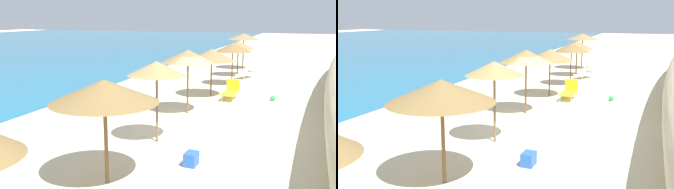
% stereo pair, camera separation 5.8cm
% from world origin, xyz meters
% --- Properties ---
extents(ground_plane, '(160.00, 160.00, 0.00)m').
position_xyz_m(ground_plane, '(0.00, 0.00, 0.00)').
color(ground_plane, beige).
extents(beach_umbrella_3, '(2.69, 2.69, 2.67)m').
position_xyz_m(beach_umbrella_3, '(-6.21, 0.84, 2.38)').
color(beach_umbrella_3, brown).
rests_on(beach_umbrella_3, ground_plane).
extents(beach_umbrella_4, '(1.94, 1.94, 2.73)m').
position_xyz_m(beach_umbrella_4, '(-2.80, 0.88, 2.49)').
color(beach_umbrella_4, brown).
rests_on(beach_umbrella_4, ground_plane).
extents(beach_umbrella_5, '(2.27, 2.27, 2.76)m').
position_xyz_m(beach_umbrella_5, '(1.20, 1.11, 2.48)').
color(beach_umbrella_5, brown).
rests_on(beach_umbrella_5, ground_plane).
extents(beach_umbrella_6, '(2.47, 2.47, 2.50)m').
position_xyz_m(beach_umbrella_6, '(4.99, 1.04, 2.19)').
color(beach_umbrella_6, brown).
rests_on(beach_umbrella_6, ground_plane).
extents(beach_umbrella_7, '(2.21, 2.21, 2.55)m').
position_xyz_m(beach_umbrella_7, '(8.63, 0.67, 2.29)').
color(beach_umbrella_7, brown).
rests_on(beach_umbrella_7, ground_plane).
extents(beach_umbrella_8, '(2.31, 2.31, 2.45)m').
position_xyz_m(beach_umbrella_8, '(12.32, 1.02, 2.16)').
color(beach_umbrella_8, brown).
rests_on(beach_umbrella_8, ground_plane).
extents(beach_umbrella_9, '(2.54, 2.54, 2.79)m').
position_xyz_m(beach_umbrella_9, '(16.05, 1.29, 2.55)').
color(beach_umbrella_9, brown).
rests_on(beach_umbrella_9, ground_plane).
extents(lounge_chair_0, '(1.47, 0.69, 0.97)m').
position_xyz_m(lounge_chair_0, '(4.67, -0.09, 0.43)').
color(lounge_chair_0, yellow).
rests_on(lounge_chair_0, ground_plane).
extents(lounge_chair_1, '(1.81, 1.26, 0.91)m').
position_xyz_m(lounge_chair_1, '(11.70, 0.26, 0.36)').
color(lounge_chair_1, white).
rests_on(lounge_chair_1, ground_plane).
extents(beach_ball, '(0.27, 0.27, 0.27)m').
position_xyz_m(beach_ball, '(5.00, -2.14, 0.13)').
color(beach_ball, green).
rests_on(beach_ball, ground_plane).
extents(cooler_box, '(0.50, 0.36, 0.39)m').
position_xyz_m(cooler_box, '(-4.36, -0.81, 0.19)').
color(cooler_box, blue).
rests_on(cooler_box, ground_plane).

